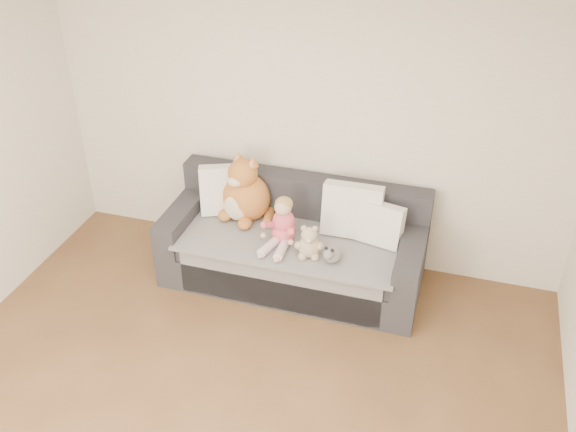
# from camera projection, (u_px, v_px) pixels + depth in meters

# --- Properties ---
(room_shell) EXTENTS (5.00, 5.00, 5.00)m
(room_shell) POSITION_uv_depth(u_px,v_px,m) (212.00, 265.00, 3.69)
(room_shell) COLOR brown
(room_shell) RESTS_ON ground
(sofa) EXTENTS (2.20, 0.94, 0.85)m
(sofa) POSITION_uv_depth(u_px,v_px,m) (294.00, 247.00, 5.54)
(sofa) COLOR #25252A
(sofa) RESTS_ON ground
(cushion_left) EXTENTS (0.52, 0.38, 0.45)m
(cushion_left) POSITION_uv_depth(u_px,v_px,m) (227.00, 190.00, 5.62)
(cushion_left) COLOR white
(cushion_left) RESTS_ON sofa
(cushion_right_back) EXTENTS (0.50, 0.23, 0.47)m
(cushion_right_back) POSITION_uv_depth(u_px,v_px,m) (352.00, 210.00, 5.32)
(cushion_right_back) COLOR white
(cushion_right_back) RESTS_ON sofa
(cushion_right_front) EXTENTS (0.41, 0.25, 0.37)m
(cushion_right_front) POSITION_uv_depth(u_px,v_px,m) (380.00, 224.00, 5.24)
(cushion_right_front) COLOR white
(cushion_right_front) RESTS_ON sofa
(toddler) EXTENTS (0.30, 0.43, 0.42)m
(toddler) POSITION_uv_depth(u_px,v_px,m) (282.00, 225.00, 5.23)
(toddler) COLOR #CE485C
(toddler) RESTS_ON sofa
(plush_cat) EXTENTS (0.49, 0.44, 0.64)m
(plush_cat) POSITION_uv_depth(u_px,v_px,m) (245.00, 194.00, 5.53)
(plush_cat) COLOR #B56828
(plush_cat) RESTS_ON sofa
(teddy_bear) EXTENTS (0.23, 0.18, 0.29)m
(teddy_bear) POSITION_uv_depth(u_px,v_px,m) (309.00, 244.00, 5.10)
(teddy_bear) COLOR tan
(teddy_bear) RESTS_ON sofa
(plush_cow) EXTENTS (0.14, 0.21, 0.17)m
(plush_cow) POSITION_uv_depth(u_px,v_px,m) (332.00, 255.00, 5.06)
(plush_cow) COLOR white
(plush_cow) RESTS_ON sofa
(sippy_cup) EXTENTS (0.10, 0.07, 0.11)m
(sippy_cup) POSITION_uv_depth(u_px,v_px,m) (310.00, 242.00, 5.23)
(sippy_cup) COLOR purple
(sippy_cup) RESTS_ON sofa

